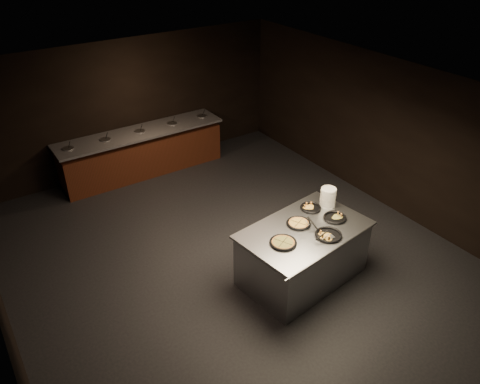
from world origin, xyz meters
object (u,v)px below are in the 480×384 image
(plate_stack, at_px, (328,197))
(pan_veggie_whole, at_px, (283,242))
(pan_cheese_whole, at_px, (299,223))
(serving_counter, at_px, (303,254))

(plate_stack, height_order, pan_veggie_whole, plate_stack)
(plate_stack, height_order, pan_cheese_whole, plate_stack)
(pan_veggie_whole, height_order, pan_cheese_whole, same)
(plate_stack, xyz_separation_m, pan_veggie_whole, (-1.25, -0.41, -0.14))
(serving_counter, distance_m, plate_stack, 1.03)
(serving_counter, relative_size, pan_veggie_whole, 5.25)
(plate_stack, distance_m, pan_veggie_whole, 1.32)
(plate_stack, relative_size, pan_veggie_whole, 0.78)
(serving_counter, height_order, pan_veggie_whole, pan_veggie_whole)
(plate_stack, bearing_deg, pan_veggie_whole, -161.95)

